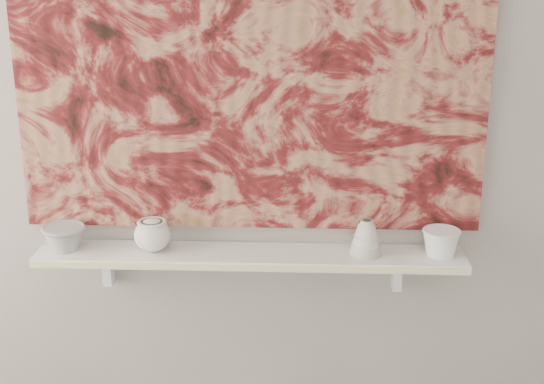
# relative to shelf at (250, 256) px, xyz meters

# --- Properties ---
(wall_back) EXTENTS (3.60, 0.00, 3.60)m
(wall_back) POSITION_rel_shelf_xyz_m (0.00, 0.09, 0.44)
(wall_back) COLOR gray
(wall_back) RESTS_ON floor
(shelf) EXTENTS (1.40, 0.18, 0.03)m
(shelf) POSITION_rel_shelf_xyz_m (0.00, 0.00, 0.00)
(shelf) COLOR white
(shelf) RESTS_ON wall_back
(shelf_stripe) EXTENTS (1.40, 0.01, 0.02)m
(shelf_stripe) POSITION_rel_shelf_xyz_m (0.00, -0.09, 0.00)
(shelf_stripe) COLOR beige
(shelf_stripe) RESTS_ON shelf
(bracket_left) EXTENTS (0.03, 0.06, 0.12)m
(bracket_left) POSITION_rel_shelf_xyz_m (-0.49, 0.06, -0.07)
(bracket_left) COLOR white
(bracket_left) RESTS_ON wall_back
(bracket_right) EXTENTS (0.03, 0.06, 0.12)m
(bracket_right) POSITION_rel_shelf_xyz_m (0.49, 0.06, -0.07)
(bracket_right) COLOR white
(bracket_right) RESTS_ON wall_back
(painting) EXTENTS (1.50, 0.02, 1.10)m
(painting) POSITION_rel_shelf_xyz_m (0.00, 0.08, 0.62)
(painting) COLOR maroon
(painting) RESTS_ON wall_back
(house_motif) EXTENTS (0.09, 0.00, 0.08)m
(house_motif) POSITION_rel_shelf_xyz_m (0.45, 0.07, 0.32)
(house_motif) COLOR black
(house_motif) RESTS_ON painting
(bowl_grey) EXTENTS (0.16, 0.16, 0.08)m
(bowl_grey) POSITION_rel_shelf_xyz_m (-0.61, 0.00, 0.06)
(bowl_grey) COLOR gray
(bowl_grey) RESTS_ON shelf
(cup_cream) EXTENTS (0.14, 0.14, 0.11)m
(cup_cream) POSITION_rel_shelf_xyz_m (-0.32, 0.00, 0.07)
(cup_cream) COLOR silver
(cup_cream) RESTS_ON shelf
(bell_vessel) EXTENTS (0.14, 0.14, 0.12)m
(bell_vessel) POSITION_rel_shelf_xyz_m (0.38, 0.00, 0.07)
(bell_vessel) COLOR beige
(bell_vessel) RESTS_ON shelf
(bowl_white) EXTENTS (0.15, 0.15, 0.09)m
(bowl_white) POSITION_rel_shelf_xyz_m (0.62, 0.00, 0.06)
(bowl_white) COLOR white
(bowl_white) RESTS_ON shelf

